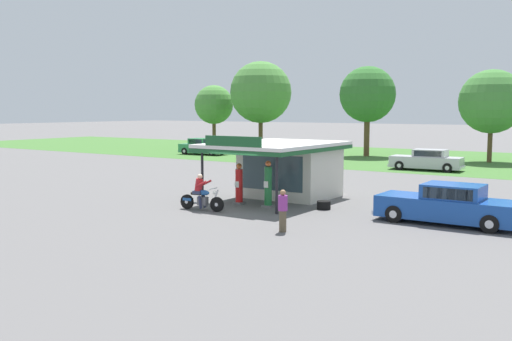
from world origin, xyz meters
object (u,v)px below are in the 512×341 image
parked_car_back_row_centre_left (283,154)px  bystander_chatting_near_pumps (300,167)px  motorcycle_with_rider (201,195)px  parked_car_back_row_centre (203,147)px  gas_pump_offside (268,186)px  gas_pump_nearside (239,186)px  parked_car_back_row_centre_right (427,160)px  bystander_standing_back_lot (283,210)px  spare_tire_stack (324,205)px  featured_classic_sedan (448,206)px

parked_car_back_row_centre_left → bystander_chatting_near_pumps: (7.06, -9.41, 0.07)m
motorcycle_with_rider → parked_car_back_row_centre: 31.06m
gas_pump_offside → parked_car_back_row_centre_left: 22.17m
gas_pump_nearside → parked_car_back_row_centre_right: (2.48, 19.55, -0.15)m
gas_pump_nearside → bystander_chatting_near_pumps: size_ratio=1.26×
parked_car_back_row_centre_right → bystander_standing_back_lot: 23.71m
parked_car_back_row_centre_left → parked_car_back_row_centre: bearing=166.5°
parked_car_back_row_centre_left → parked_car_back_row_centre: 10.90m
gas_pump_nearside → parked_car_back_row_centre_right: gas_pump_nearside is taller
bystander_standing_back_lot → bystander_chatting_near_pumps: (-7.19, 13.87, -0.01)m
parked_car_back_row_centre → parked_car_back_row_centre_right: bearing=-5.6°
parked_car_back_row_centre_left → spare_tire_stack: size_ratio=9.28×
parked_car_back_row_centre_right → bystander_chatting_near_pumps: parked_car_back_row_centre_right is taller
parked_car_back_row_centre_right → parked_car_back_row_centre_left: bearing=-178.5°
gas_pump_nearside → parked_car_back_row_centre: bearing=132.6°
spare_tire_stack → bystander_chatting_near_pumps: bearing=125.1°
motorcycle_with_rider → bystander_chatting_near_pumps: 12.27m
bystander_chatting_near_pumps → parked_car_back_row_centre_left: bearing=126.9°
gas_pump_offside → featured_classic_sedan: bearing=5.2°
gas_pump_nearside → bystander_standing_back_lot: 6.30m
gas_pump_nearside → motorcycle_with_rider: gas_pump_nearside is taller
gas_pump_nearside → gas_pump_offside: bearing=0.0°
gas_pump_offside → spare_tire_stack: bearing=22.1°
parked_car_back_row_centre_left → spare_tire_stack: (13.31, -18.30, -0.53)m
featured_classic_sedan → spare_tire_stack: size_ratio=8.95×
parked_car_back_row_centre_right → parked_car_back_row_centre: (-22.51, 2.22, 0.00)m
parked_car_back_row_centre → spare_tire_stack: size_ratio=8.31×
spare_tire_stack → parked_car_back_row_centre: bearing=138.9°
gas_pump_offside → parked_car_back_row_centre: 30.68m
gas_pump_nearside → gas_pump_offside: size_ratio=0.90×
bystander_chatting_near_pumps → parked_car_back_row_centre_right: bearing=63.5°
featured_classic_sedan → parked_car_back_row_centre_right: size_ratio=1.03×
parked_car_back_row_centre_right → spare_tire_stack: (1.40, -18.62, -0.52)m
bystander_chatting_near_pumps → spare_tire_stack: bystander_chatting_near_pumps is taller
gas_pump_nearside → parked_car_back_row_centre_right: 19.71m
motorcycle_with_rider → parked_car_back_row_centre_right: motorcycle_with_rider is taller
gas_pump_nearside → spare_tire_stack: bearing=13.5°
parked_car_back_row_centre → bystander_standing_back_lot: (24.85, -25.82, 0.08)m
motorcycle_with_rider → featured_classic_sedan: motorcycle_with_rider is taller
parked_car_back_row_centre → bystander_chatting_near_pumps: parked_car_back_row_centre is taller
gas_pump_offside → motorcycle_with_rider: (-1.97, -2.28, -0.30)m
bystander_standing_back_lot → parked_car_back_row_centre_right: bearing=95.7°
parked_car_back_row_centre_right → featured_classic_sedan: bearing=-70.2°
parked_car_back_row_centre_left → spare_tire_stack: 22.64m
motorcycle_with_rider → bystander_chatting_near_pumps: bearing=99.3°
gas_pump_offside → parked_car_back_row_centre: (-21.62, 21.77, -0.25)m
gas_pump_offside → gas_pump_nearside: bearing=-180.0°
gas_pump_nearside → parked_car_back_row_centre_left: (-9.43, 19.23, -0.15)m
parked_car_back_row_centre_right → bystander_standing_back_lot: bystander_standing_back_lot is taller
motorcycle_with_rider → bystander_chatting_near_pumps: size_ratio=1.46×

